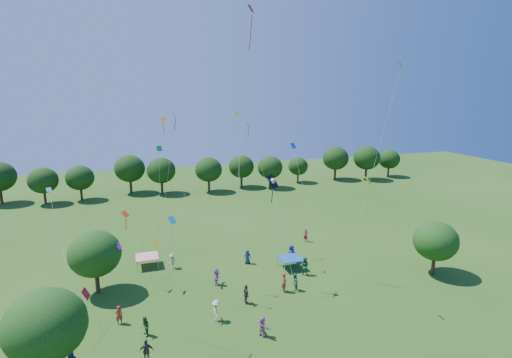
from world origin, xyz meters
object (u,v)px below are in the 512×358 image
object	(u,v)px
red_high_kite	(247,58)
near_tree_west	(45,326)
pirate_kite	(273,183)
tent_blue	(290,258)
near_tree_north	(95,254)
tent_red_stripe	(147,257)
near_tree_east	(436,241)

from	to	relation	value
red_high_kite	near_tree_west	bearing A→B (deg)	-146.14
pirate_kite	tent_blue	bearing A→B (deg)	45.76
near_tree_west	near_tree_north	world-z (taller)	near_tree_west
near_tree_north	tent_red_stripe	bearing A→B (deg)	43.89
near_tree_east	tent_blue	xyz separation A→B (m)	(-12.64, 5.51, -2.37)
tent_blue	pirate_kite	world-z (taller)	pirate_kite
near_tree_west	near_tree_east	distance (m)	33.01
near_tree_north	near_tree_east	distance (m)	31.26
near_tree_west	near_tree_north	distance (m)	11.40
near_tree_west	tent_red_stripe	bearing A→B (deg)	67.64
near_tree_east	red_high_kite	distance (m)	24.45
near_tree_west	tent_blue	xyz separation A→B (m)	(19.97, 10.66, -2.96)
near_tree_east	tent_red_stripe	size ratio (longest dim) A/B	2.40
near_tree_north	near_tree_east	xyz separation A→B (m)	(30.66, -6.07, -0.25)
red_high_kite	near_tree_north	bearing A→B (deg)	176.57
near_tree_west	red_high_kite	size ratio (longest dim) A/B	0.26
near_tree_north	tent_red_stripe	xyz separation A→B (m)	(4.42, 4.25, -2.62)
near_tree_west	tent_red_stripe	world-z (taller)	near_tree_west
near_tree_west	pirate_kite	size ratio (longest dim) A/B	0.68
near_tree_north	tent_red_stripe	size ratio (longest dim) A/B	2.58
near_tree_west	tent_blue	world-z (taller)	near_tree_west
near_tree_west	near_tree_east	bearing A→B (deg)	8.98
tent_red_stripe	red_high_kite	bearing A→B (deg)	-28.98
pirate_kite	tent_red_stripe	bearing A→B (deg)	142.61
near_tree_east	near_tree_north	bearing A→B (deg)	168.80
near_tree_east	pirate_kite	bearing A→B (deg)	171.66
tent_red_stripe	red_high_kite	distance (m)	21.73
near_tree_east	pirate_kite	xyz separation A→B (m)	(-15.75, 2.31, 6.32)
tent_red_stripe	pirate_kite	size ratio (longest dim) A/B	0.24
near_tree_west	near_tree_east	world-z (taller)	near_tree_west
pirate_kite	red_high_kite	xyz separation A→B (m)	(-1.34, 2.95, 10.36)
near_tree_north	red_high_kite	world-z (taller)	red_high_kite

